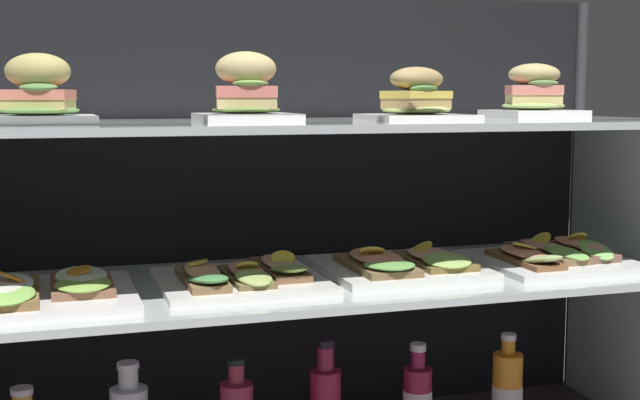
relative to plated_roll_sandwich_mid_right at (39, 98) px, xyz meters
The scene contains 14 objects.
case_frame 0.60m from the plated_roll_sandwich_mid_right, 22.26° to the left, with size 1.53×0.53×0.99m.
riser_lower_tier 0.75m from the plated_roll_sandwich_mid_right, ahead, with size 1.47×0.47×0.36m.
shelf_lower_glass 0.63m from the plated_roll_sandwich_mid_right, ahead, with size 1.49×0.48×0.01m, color silver.
riser_upper_tier 0.56m from the plated_roll_sandwich_mid_right, ahead, with size 1.47×0.47×0.29m.
shelf_upper_glass 0.52m from the plated_roll_sandwich_mid_right, ahead, with size 1.49×0.48×0.01m, color silver.
plated_roll_sandwich_mid_right is the anchor object (origin of this frame).
plated_roll_sandwich_right_of_center 0.36m from the plated_roll_sandwich_mid_right, ahead, with size 0.17×0.17×0.13m.
plated_roll_sandwich_left_of_center 0.69m from the plated_roll_sandwich_mid_right, ahead, with size 0.19×0.19×0.10m.
plated_roll_sandwich_near_right_corner 1.02m from the plated_roll_sandwich_mid_right, ahead, with size 0.17×0.17×0.12m.
open_sandwich_tray_mid_left 0.33m from the plated_roll_sandwich_mid_right, 108.68° to the right, with size 0.31×0.31×0.06m.
open_sandwich_tray_far_left 0.49m from the plated_roll_sandwich_mid_right, ahead, with size 0.31×0.31×0.05m.
open_sandwich_tray_far_right 0.76m from the plated_roll_sandwich_mid_right, ahead, with size 0.31×0.31×0.07m.
open_sandwich_tray_near_right_corner 1.08m from the plated_roll_sandwich_mid_right, ahead, with size 0.31×0.31×0.07m.
juice_bottle_near_post 1.12m from the plated_roll_sandwich_mid_right, ahead, with size 0.06×0.06×0.23m.
Camera 1 is at (-0.51, -1.60, 0.77)m, focal length 48.71 mm.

